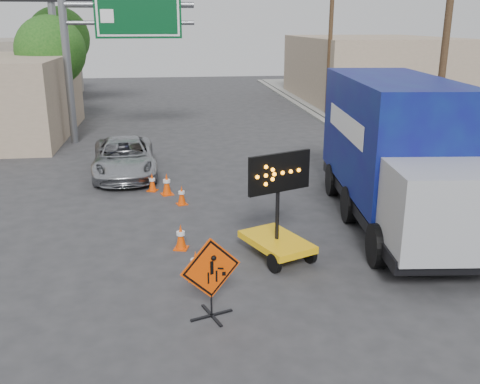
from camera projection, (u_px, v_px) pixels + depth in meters
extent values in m
plane|color=#2D2D30|center=(277.00, 337.00, 10.04)|extent=(100.00, 100.00, 0.00)
cube|color=gray|center=(365.00, 146.00, 25.09)|extent=(0.40, 60.00, 0.12)
cube|color=gray|center=(411.00, 145.00, 25.38)|extent=(4.00, 60.00, 0.15)
cube|color=tan|center=(371.00, 69.00, 39.30)|extent=(10.00, 14.00, 4.60)
cylinder|color=slate|center=(68.00, 72.00, 25.19)|extent=(0.36, 0.36, 6.80)
cylinder|color=slate|center=(129.00, 5.00, 24.65)|extent=(6.00, 0.28, 0.28)
cylinder|color=slate|center=(130.00, 23.00, 24.89)|extent=(6.00, 0.20, 0.20)
cube|color=#043D1A|center=(138.00, 16.00, 24.74)|extent=(4.00, 0.10, 2.00)
cube|color=silver|center=(138.00, 16.00, 24.67)|extent=(3.80, 0.01, 1.80)
cylinder|color=slate|center=(55.00, 42.00, 32.15)|extent=(0.44, 0.44, 9.00)
cylinder|color=#48341F|center=(444.00, 55.00, 19.12)|extent=(0.26, 0.26, 9.00)
cylinder|color=#48341F|center=(330.00, 42.00, 32.34)|extent=(0.26, 0.26, 9.00)
cylinder|color=#48341F|center=(56.00, 99.00, 29.32)|extent=(0.28, 0.28, 3.25)
sphere|color=#184914|center=(51.00, 51.00, 28.54)|extent=(3.71, 3.71, 3.71)
cylinder|color=#48341F|center=(63.00, 81.00, 36.69)|extent=(0.28, 0.28, 3.58)
sphere|color=#184914|center=(59.00, 38.00, 35.84)|extent=(4.10, 4.10, 4.10)
cube|color=black|center=(212.00, 315.00, 10.74)|extent=(0.88, 0.36, 0.04)
cube|color=black|center=(212.00, 315.00, 10.74)|extent=(0.36, 0.88, 0.04)
cylinder|color=black|center=(211.00, 301.00, 10.64)|extent=(0.04, 0.04, 0.71)
cube|color=#E94304|center=(211.00, 268.00, 10.43)|extent=(1.22, 0.46, 1.29)
cube|color=black|center=(211.00, 268.00, 10.43)|extent=(1.13, 0.41, 1.20)
cube|color=yellow|center=(277.00, 242.00, 13.30)|extent=(1.79, 2.19, 0.17)
cylinder|color=black|center=(278.00, 200.00, 12.97)|extent=(0.09, 0.09, 2.09)
cube|color=black|center=(278.00, 172.00, 12.75)|extent=(1.61, 0.76, 0.95)
imported|color=#A9ABB0|center=(124.00, 157.00, 20.47)|extent=(2.69, 5.16, 1.39)
cube|color=black|center=(394.00, 203.00, 15.46)|extent=(3.47, 8.83, 0.32)
cube|color=#0D0861|center=(388.00, 133.00, 15.70)|extent=(3.37, 6.91, 3.23)
cube|color=#9EA0A5|center=(460.00, 209.00, 11.90)|extent=(2.66, 2.19, 1.94)
cube|color=#E94304|center=(196.00, 278.00, 12.32)|extent=(0.37, 0.37, 0.03)
cone|color=#E94304|center=(196.00, 264.00, 12.21)|extent=(0.28, 0.28, 0.67)
cylinder|color=silver|center=(196.00, 261.00, 12.19)|extent=(0.23, 0.23, 0.10)
cube|color=#E94304|center=(181.00, 248.00, 13.94)|extent=(0.43, 0.43, 0.03)
cone|color=#E94304|center=(181.00, 236.00, 13.84)|extent=(0.27, 0.27, 0.65)
cylinder|color=silver|center=(181.00, 233.00, 13.82)|extent=(0.22, 0.22, 0.10)
cube|color=#E94304|center=(182.00, 204.00, 17.33)|extent=(0.40, 0.40, 0.03)
cone|color=#E94304|center=(182.00, 195.00, 17.24)|extent=(0.25, 0.25, 0.61)
cylinder|color=silver|center=(182.00, 192.00, 17.21)|extent=(0.21, 0.21, 0.09)
cube|color=#E94304|center=(153.00, 190.00, 18.72)|extent=(0.43, 0.43, 0.03)
cone|color=#E94304|center=(152.00, 182.00, 18.62)|extent=(0.25, 0.25, 0.62)
cylinder|color=silver|center=(152.00, 180.00, 18.60)|extent=(0.21, 0.21, 0.09)
cube|color=#E94304|center=(167.00, 194.00, 18.32)|extent=(0.48, 0.48, 0.03)
cone|color=#E94304|center=(167.00, 183.00, 18.20)|extent=(0.30, 0.30, 0.72)
cylinder|color=silver|center=(167.00, 181.00, 18.18)|extent=(0.24, 0.24, 0.11)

